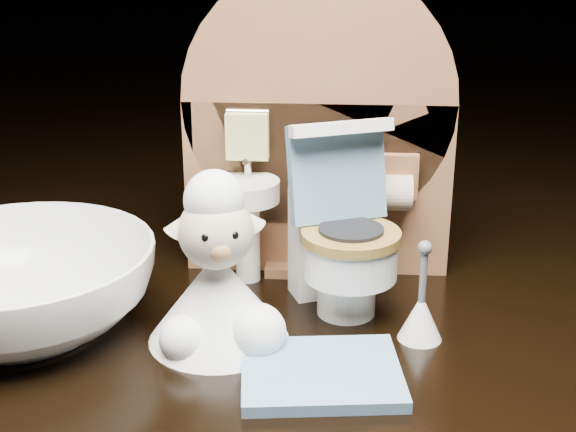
{
  "coord_description": "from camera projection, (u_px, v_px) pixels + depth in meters",
  "views": [
    {
      "loc": [
        0.01,
        -0.31,
        0.17
      ],
      "look_at": [
        -0.01,
        0.01,
        0.05
      ],
      "focal_mm": 50.0,
      "sensor_mm": 36.0,
      "label": 1
    }
  ],
  "objects": [
    {
      "name": "backdrop_panel",
      "position": [
        316.0,
        141.0,
        0.39
      ],
      "size": [
        0.13,
        0.05,
        0.15
      ],
      "color": "brown",
      "rests_on": "ground"
    },
    {
      "name": "ceramic_bowl",
      "position": [
        19.0,
        288.0,
        0.34
      ],
      "size": [
        0.12,
        0.12,
        0.04
      ],
      "primitive_type": "imported",
      "rotation": [
        0.0,
        0.0,
        0.0
      ],
      "color": "white",
      "rests_on": "ground"
    },
    {
      "name": "toy_toilet",
      "position": [
        341.0,
        241.0,
        0.36
      ],
      "size": [
        0.05,
        0.06,
        0.09
      ],
      "rotation": [
        0.0,
        0.0,
        0.39
      ],
      "color": "white",
      "rests_on": "ground"
    },
    {
      "name": "toilet_brush",
      "position": [
        421.0,
        314.0,
        0.34
      ],
      "size": [
        0.02,
        0.02,
        0.04
      ],
      "color": "white",
      "rests_on": "ground"
    },
    {
      "name": "plush_lamb",
      "position": [
        218.0,
        284.0,
        0.33
      ],
      "size": [
        0.06,
        0.06,
        0.08
      ],
      "rotation": [
        0.0,
        0.0,
        0.29
      ],
      "color": "white",
      "rests_on": "ground"
    },
    {
      "name": "bath_mat",
      "position": [
        321.0,
        373.0,
        0.31
      ],
      "size": [
        0.07,
        0.06,
        0.0
      ],
      "primitive_type": "cube",
      "rotation": [
        0.0,
        0.0,
        0.12
      ],
      "color": "#5C83A0",
      "rests_on": "ground"
    }
  ]
}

